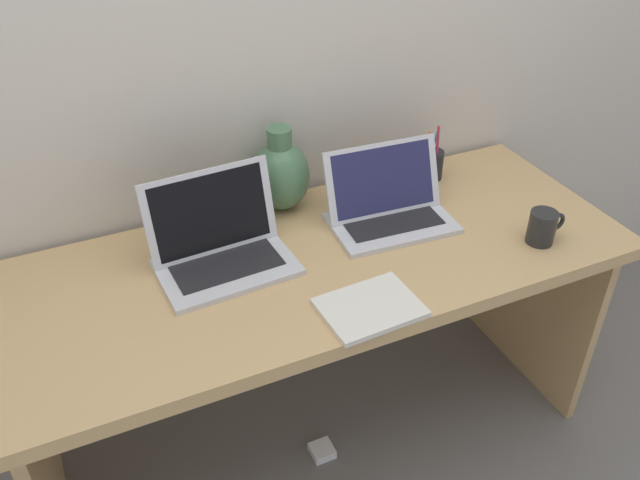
{
  "coord_description": "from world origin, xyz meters",
  "views": [
    {
      "loc": [
        -0.58,
        -1.28,
        1.76
      ],
      "look_at": [
        0.0,
        0.0,
        0.78
      ],
      "focal_mm": 37.45,
      "sensor_mm": 36.0,
      "label": 1
    }
  ],
  "objects_px": {
    "green_vase": "(281,174)",
    "coffee_mug": "(543,227)",
    "laptop_right": "(388,203)",
    "pen_cup": "(432,164)",
    "notebook_stack": "(370,308)",
    "power_brick": "(322,451)",
    "laptop_left": "(219,241)"
  },
  "relations": [
    {
      "from": "laptop_right",
      "to": "coffee_mug",
      "type": "bearing_deg",
      "value": -39.28
    },
    {
      "from": "pen_cup",
      "to": "power_brick",
      "type": "bearing_deg",
      "value": -149.65
    },
    {
      "from": "green_vase",
      "to": "power_brick",
      "type": "bearing_deg",
      "value": -93.98
    },
    {
      "from": "green_vase",
      "to": "pen_cup",
      "type": "xyz_separation_m",
      "value": [
        0.48,
        -0.04,
        -0.06
      ]
    },
    {
      "from": "green_vase",
      "to": "pen_cup",
      "type": "height_order",
      "value": "green_vase"
    },
    {
      "from": "green_vase",
      "to": "coffee_mug",
      "type": "xyz_separation_m",
      "value": [
        0.57,
        -0.45,
        -0.06
      ]
    },
    {
      "from": "laptop_left",
      "to": "pen_cup",
      "type": "height_order",
      "value": "laptop_left"
    },
    {
      "from": "laptop_right",
      "to": "notebook_stack",
      "type": "distance_m",
      "value": 0.4
    },
    {
      "from": "laptop_right",
      "to": "pen_cup",
      "type": "bearing_deg",
      "value": 32.38
    },
    {
      "from": "green_vase",
      "to": "notebook_stack",
      "type": "height_order",
      "value": "green_vase"
    },
    {
      "from": "notebook_stack",
      "to": "pen_cup",
      "type": "bearing_deg",
      "value": 45.5
    },
    {
      "from": "power_brick",
      "to": "laptop_left",
      "type": "bearing_deg",
      "value": 145.26
    },
    {
      "from": "laptop_left",
      "to": "coffee_mug",
      "type": "relative_size",
      "value": 3.14
    },
    {
      "from": "coffee_mug",
      "to": "power_brick",
      "type": "xyz_separation_m",
      "value": [
        -0.59,
        0.12,
        -0.76
      ]
    },
    {
      "from": "laptop_left",
      "to": "power_brick",
      "type": "distance_m",
      "value": 0.82
    },
    {
      "from": "laptop_right",
      "to": "green_vase",
      "type": "xyz_separation_m",
      "value": [
        -0.24,
        0.19,
        0.05
      ]
    },
    {
      "from": "laptop_left",
      "to": "laptop_right",
      "type": "relative_size",
      "value": 1.01
    },
    {
      "from": "notebook_stack",
      "to": "pen_cup",
      "type": "height_order",
      "value": "pen_cup"
    },
    {
      "from": "laptop_right",
      "to": "notebook_stack",
      "type": "bearing_deg",
      "value": -124.98
    },
    {
      "from": "notebook_stack",
      "to": "power_brick",
      "type": "height_order",
      "value": "notebook_stack"
    },
    {
      "from": "laptop_right",
      "to": "coffee_mug",
      "type": "distance_m",
      "value": 0.42
    },
    {
      "from": "pen_cup",
      "to": "notebook_stack",
      "type": "bearing_deg",
      "value": -134.5
    },
    {
      "from": "green_vase",
      "to": "coffee_mug",
      "type": "distance_m",
      "value": 0.73
    },
    {
      "from": "laptop_left",
      "to": "green_vase",
      "type": "bearing_deg",
      "value": 36.7
    },
    {
      "from": "laptop_right",
      "to": "pen_cup",
      "type": "distance_m",
      "value": 0.29
    },
    {
      "from": "power_brick",
      "to": "green_vase",
      "type": "bearing_deg",
      "value": 86.02
    },
    {
      "from": "laptop_left",
      "to": "notebook_stack",
      "type": "height_order",
      "value": "laptop_left"
    },
    {
      "from": "notebook_stack",
      "to": "power_brick",
      "type": "bearing_deg",
      "value": 102.9
    },
    {
      "from": "power_brick",
      "to": "laptop_right",
      "type": "bearing_deg",
      "value": 28.44
    },
    {
      "from": "power_brick",
      "to": "pen_cup",
      "type": "bearing_deg",
      "value": 30.35
    },
    {
      "from": "laptop_right",
      "to": "notebook_stack",
      "type": "height_order",
      "value": "laptop_right"
    },
    {
      "from": "laptop_left",
      "to": "green_vase",
      "type": "distance_m",
      "value": 0.31
    }
  ]
}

